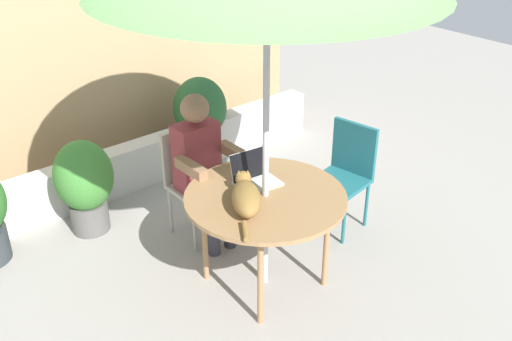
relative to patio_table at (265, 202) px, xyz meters
The scene contains 11 objects.
ground_plane 0.69m from the patio_table, ahead, with size 14.00×14.00×0.00m, color gray.
fence_back 2.47m from the patio_table, 90.00° to the left, with size 4.68×0.08×1.75m, color tan.
planter_wall_low 1.92m from the patio_table, 90.00° to the left, with size 4.21×0.20×0.42m, color beige.
patio_table is the anchor object (origin of this frame).
chair_occupied 0.92m from the patio_table, 90.00° to the left, with size 0.40×0.40×0.90m.
chair_empty 1.05m from the patio_table, ahead, with size 0.46×0.46×0.90m.
person_seated 0.74m from the patio_table, 90.00° to the left, with size 0.48×0.48×1.24m.
laptop 0.24m from the patio_table, 72.62° to the left, with size 0.33×0.28×0.21m.
cat 0.25m from the patio_table, 169.28° to the right, with size 0.44×0.54×0.17m.
potted_plant_near_fence 1.62m from the patio_table, 114.47° to the left, with size 0.48×0.48×0.81m.
potted_plant_by_chair 2.09m from the patio_table, 67.15° to the left, with size 0.53×0.53×0.87m.
Camera 1 is at (-2.29, -2.61, 2.83)m, focal length 41.61 mm.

